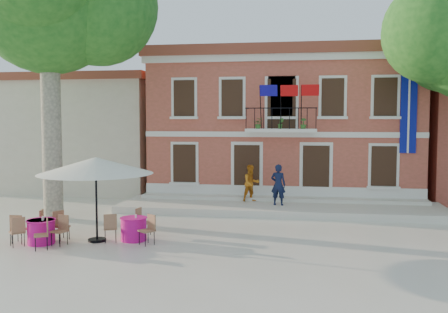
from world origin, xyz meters
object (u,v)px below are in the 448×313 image
(pedestrian_orange, at_px, (251,183))
(cafe_table_0, at_px, (41,231))
(patio_umbrella, at_px, (96,166))
(pedestrian_navy, at_px, (278,185))
(cafe_table_1, at_px, (134,228))
(cafe_table_2, at_px, (42,230))

(pedestrian_orange, height_order, cafe_table_0, pedestrian_orange)
(patio_umbrella, height_order, cafe_table_0, patio_umbrella)
(pedestrian_navy, distance_m, cafe_table_0, 9.95)
(cafe_table_1, bearing_deg, pedestrian_orange, 64.13)
(pedestrian_navy, relative_size, cafe_table_2, 0.98)
(pedestrian_navy, distance_m, cafe_table_2, 9.90)
(pedestrian_orange, distance_m, cafe_table_2, 9.59)
(pedestrian_navy, bearing_deg, cafe_table_0, 53.46)
(pedestrian_orange, bearing_deg, cafe_table_0, -160.88)
(patio_umbrella, bearing_deg, pedestrian_navy, 47.49)
(patio_umbrella, relative_size, pedestrian_navy, 2.10)
(patio_umbrella, xyz_separation_m, cafe_table_0, (-1.63, -0.63, -2.06))
(cafe_table_2, bearing_deg, cafe_table_0, -68.02)
(cafe_table_2, bearing_deg, patio_umbrella, 16.39)
(patio_umbrella, height_order, cafe_table_2, patio_umbrella)
(pedestrian_orange, distance_m, cafe_table_1, 7.40)
(patio_umbrella, bearing_deg, cafe_table_0, -158.86)
(pedestrian_navy, height_order, cafe_table_1, pedestrian_navy)
(pedestrian_navy, xyz_separation_m, cafe_table_1, (-4.46, -5.87, -0.76))
(pedestrian_orange, height_order, cafe_table_1, pedestrian_orange)
(cafe_table_0, height_order, cafe_table_1, same)
(cafe_table_1, bearing_deg, pedestrian_navy, 52.75)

